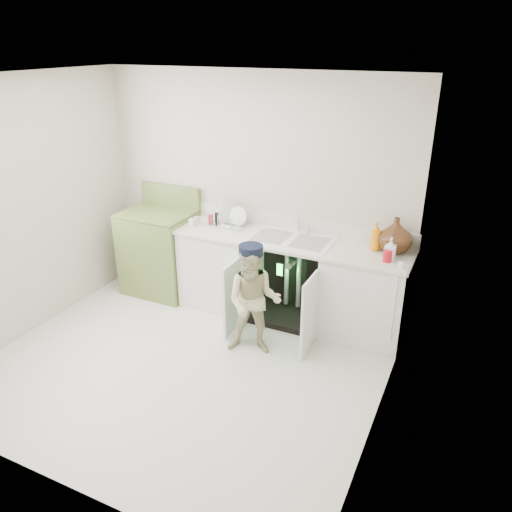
{
  "coord_description": "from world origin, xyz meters",
  "views": [
    {
      "loc": [
        2.22,
        -3.18,
        2.77
      ],
      "look_at": [
        0.4,
        0.7,
        0.89
      ],
      "focal_mm": 35.0,
      "sensor_mm": 36.0,
      "label": 1
    }
  ],
  "objects": [
    {
      "name": "repair_worker",
      "position": [
        0.48,
        0.48,
        0.55
      ],
      "size": [
        0.61,
        0.65,
        1.09
      ],
      "rotation": [
        0.0,
        0.0,
        0.28
      ],
      "color": "beige",
      "rests_on": "ground"
    },
    {
      "name": "ground",
      "position": [
        0.0,
        0.0,
        0.0
      ],
      "size": [
        3.5,
        3.5,
        0.0
      ],
      "primitive_type": "plane",
      "color": "beige",
      "rests_on": "ground"
    },
    {
      "name": "avocado_stove",
      "position": [
        -1.05,
        1.18,
        0.5
      ],
      "size": [
        0.78,
        0.65,
        1.21
      ],
      "color": "olive",
      "rests_on": "ground"
    },
    {
      "name": "counter_run",
      "position": [
        0.59,
        1.21,
        0.48
      ],
      "size": [
        2.44,
        1.02,
        1.24
      ],
      "color": "white",
      "rests_on": "ground"
    },
    {
      "name": "room_shell",
      "position": [
        0.0,
        0.0,
        1.25
      ],
      "size": [
        6.0,
        5.5,
        1.26
      ],
      "color": "beige",
      "rests_on": "ground"
    }
  ]
}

